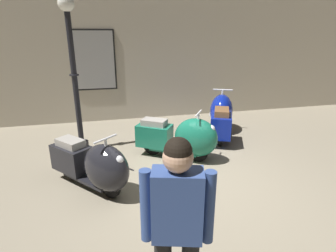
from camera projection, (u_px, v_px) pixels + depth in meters
name	position (u px, v px, depth m)	size (l,w,h in m)	color
ground_plane	(194.00, 183.00, 4.52)	(60.00, 60.00, 0.00)	gray
showroom_back_wall	(151.00, 57.00, 7.60)	(18.00, 0.24, 3.51)	#BCB29E
scooter_0	(95.00, 165.00, 4.18)	(1.38, 1.48, 0.96)	black
scooter_1	(183.00, 138.00, 5.26)	(1.61, 1.26, 0.99)	black
scooter_2	(221.00, 115.00, 6.56)	(1.17, 1.80, 1.07)	black
lamppost	(73.00, 68.00, 5.28)	(0.30, 0.30, 3.04)	black
visitor_1	(177.00, 222.00, 2.11)	(0.55, 0.34, 1.69)	black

